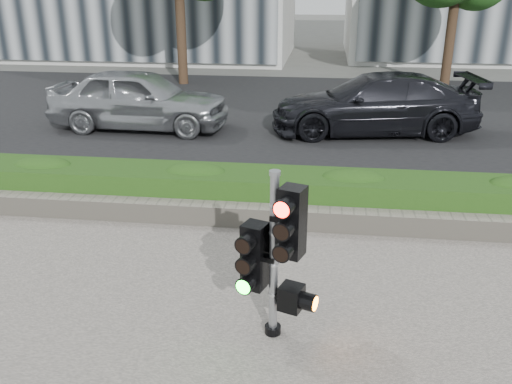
{
  "coord_description": "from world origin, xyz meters",
  "views": [
    {
      "loc": [
        0.95,
        -6.09,
        3.78
      ],
      "look_at": [
        0.1,
        0.6,
        1.13
      ],
      "focal_mm": 38.0,
      "sensor_mm": 36.0,
      "label": 1
    }
  ],
  "objects": [
    {
      "name": "car_silver",
      "position": [
        -3.93,
        7.69,
        0.82
      ],
      "size": [
        4.78,
        2.04,
        1.61
      ],
      "primitive_type": "imported",
      "rotation": [
        0.0,
        0.0,
        1.54
      ],
      "color": "#A0A3A7",
      "rests_on": "road"
    },
    {
      "name": "traffic_signal",
      "position": [
        0.53,
        -0.94,
        1.11
      ],
      "size": [
        0.72,
        0.6,
        1.96
      ],
      "rotation": [
        0.0,
        0.0,
        -0.34
      ],
      "color": "black",
      "rests_on": "sidewalk"
    },
    {
      "name": "stone_wall",
      "position": [
        0.0,
        1.9,
        0.2
      ],
      "size": [
        12.0,
        0.32,
        0.34
      ],
      "primitive_type": "cube",
      "color": "gray",
      "rests_on": "sidewalk"
    },
    {
      "name": "curb",
      "position": [
        0.0,
        3.15,
        0.06
      ],
      "size": [
        60.0,
        0.25,
        0.12
      ],
      "primitive_type": "cube",
      "color": "gray",
      "rests_on": "ground"
    },
    {
      "name": "car_dark",
      "position": [
        2.24,
        8.06,
        0.79
      ],
      "size": [
        5.51,
        2.8,
        1.53
      ],
      "primitive_type": "imported",
      "rotation": [
        0.0,
        0.0,
        -1.44
      ],
      "color": "black",
      "rests_on": "road"
    },
    {
      "name": "hedge",
      "position": [
        0.0,
        2.55,
        0.37
      ],
      "size": [
        12.0,
        1.0,
        0.68
      ],
      "primitive_type": "cube",
      "color": "#417423",
      "rests_on": "sidewalk"
    },
    {
      "name": "ground",
      "position": [
        0.0,
        0.0,
        0.0
      ],
      "size": [
        120.0,
        120.0,
        0.0
      ],
      "primitive_type": "plane",
      "color": "#51514C",
      "rests_on": "ground"
    },
    {
      "name": "road",
      "position": [
        0.0,
        10.0,
        0.01
      ],
      "size": [
        60.0,
        13.0,
        0.02
      ],
      "primitive_type": "cube",
      "color": "black",
      "rests_on": "ground"
    }
  ]
}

